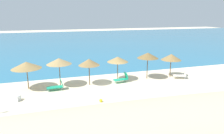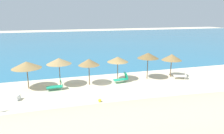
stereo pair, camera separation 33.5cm
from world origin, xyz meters
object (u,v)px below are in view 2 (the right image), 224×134
beach_umbrella_3 (118,59)px  cooler_box (17,98)px  beach_umbrella_2 (89,62)px  beach_umbrella_0 (26,65)px  beach_umbrella_1 (59,61)px  lounge_chair_0 (122,78)px  beach_umbrella_4 (148,56)px  lounge_chair_1 (57,86)px  beach_ball (100,100)px  beach_umbrella_5 (172,57)px  lounge_chair_2 (181,75)px

beach_umbrella_3 → cooler_box: 10.13m
beach_umbrella_2 → beach_umbrella_0: bearing=175.2°
beach_umbrella_1 → lounge_chair_0: bearing=-6.7°
beach_umbrella_4 → lounge_chair_1: 9.85m
lounge_chair_1 → beach_ball: (3.22, -3.85, -0.26)m
beach_umbrella_1 → beach_umbrella_2: bearing=-8.8°
beach_umbrella_4 → beach_umbrella_2: bearing=-178.4°
beach_umbrella_4 → beach_ball: 8.21m
beach_umbrella_5 → cooler_box: beach_umbrella_5 is taller
lounge_chair_1 → beach_umbrella_1: bearing=-24.4°
lounge_chair_2 → cooler_box: (-16.27, -1.18, -0.20)m
beach_umbrella_0 → beach_ball: size_ratio=10.14×
beach_umbrella_1 → beach_ball: size_ratio=10.50×
beach_umbrella_4 → beach_ball: bearing=-144.1°
beach_umbrella_0 → lounge_chair_1: bearing=-22.5°
beach_umbrella_5 → lounge_chair_1: beach_umbrella_5 is taller
beach_umbrella_0 → beach_umbrella_3: 8.86m
beach_umbrella_5 → cooler_box: bearing=-171.8°
lounge_chair_0 → beach_ball: size_ratio=5.94×
beach_ball → cooler_box: cooler_box is taller
lounge_chair_1 → lounge_chair_2: (13.07, -0.40, 0.03)m
beach_umbrella_3 → beach_umbrella_2: bearing=-169.4°
beach_umbrella_1 → lounge_chair_2: beach_umbrella_1 is taller
beach_umbrella_4 → beach_ball: size_ratio=10.82×
beach_umbrella_5 → lounge_chair_0: size_ratio=1.63×
beach_umbrella_5 → lounge_chair_0: beach_umbrella_5 is taller
beach_ball → lounge_chair_2: bearing=19.3°
beach_umbrella_3 → beach_umbrella_5: size_ratio=0.99×
beach_umbrella_0 → lounge_chair_1: (2.53, -1.05, -1.91)m
beach_umbrella_2 → beach_ball: 4.92m
lounge_chair_1 → beach_ball: bearing=-143.4°
beach_umbrella_2 → cooler_box: beach_umbrella_2 is taller
beach_umbrella_5 → beach_umbrella_1: bearing=178.4°
beach_umbrella_0 → beach_ball: bearing=-40.4°
beach_umbrella_1 → cooler_box: beach_umbrella_1 is taller
beach_umbrella_4 → lounge_chair_0: size_ratio=1.82×
beach_umbrella_1 → beach_umbrella_4: (9.19, -0.25, 0.07)m
beach_umbrella_0 → beach_umbrella_3: (8.85, 0.10, -0.04)m
beach_umbrella_3 → beach_umbrella_5: 6.10m
beach_umbrella_3 → beach_umbrella_1: bearing=-178.5°
beach_umbrella_0 → beach_ball: (5.75, -4.90, -2.17)m
beach_umbrella_3 → beach_umbrella_4: bearing=-7.1°
beach_umbrella_5 → beach_umbrella_3: bearing=175.3°
beach_ball → cooler_box: bearing=160.6°
beach_umbrella_5 → lounge_chair_2: size_ratio=1.76×
beach_umbrella_0 → beach_umbrella_5: (14.93, -0.39, -0.07)m
lounge_chair_1 → beach_umbrella_5: bearing=-90.3°
beach_umbrella_2 → lounge_chair_2: size_ratio=1.80×
lounge_chair_2 → beach_ball: lounge_chair_2 is taller
beach_umbrella_0 → beach_umbrella_3: size_ratio=1.06×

